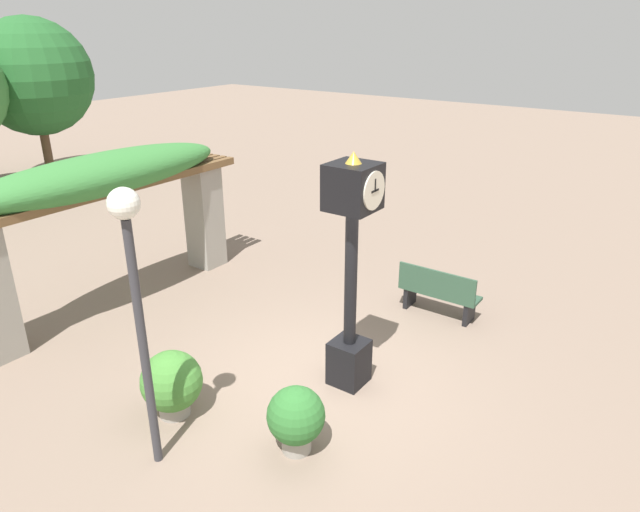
{
  "coord_description": "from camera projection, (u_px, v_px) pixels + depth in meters",
  "views": [
    {
      "loc": [
        -5.52,
        -3.92,
        4.77
      ],
      "look_at": [
        0.31,
        0.2,
        1.82
      ],
      "focal_mm": 32.0,
      "sensor_mm": 36.0,
      "label": 1
    }
  ],
  "objects": [
    {
      "name": "pergola",
      "position": [
        105.0,
        194.0,
        9.66
      ],
      "size": [
        5.57,
        1.18,
        2.75
      ],
      "color": "gray",
      "rests_on": "ground"
    },
    {
      "name": "ground_plane",
      "position": [
        319.0,
        385.0,
        8.08
      ],
      "size": [
        60.0,
        60.0,
        0.0
      ],
      "primitive_type": "plane",
      "color": "#7F6B5B"
    },
    {
      "name": "potted_plant_near_right",
      "position": [
        172.0,
        383.0,
        7.31
      ],
      "size": [
        0.79,
        0.79,
        0.9
      ],
      "color": "gray",
      "rests_on": "ground"
    },
    {
      "name": "lamp_post",
      "position": [
        134.0,
        276.0,
        5.81
      ],
      "size": [
        0.32,
        0.32,
        3.3
      ],
      "color": "#333338",
      "rests_on": "ground"
    },
    {
      "name": "park_bench",
      "position": [
        438.0,
        293.0,
        9.84
      ],
      "size": [
        0.42,
        1.4,
        0.89
      ],
      "rotation": [
        0.0,
        0.0,
        1.57
      ],
      "color": "#2D4C38",
      "rests_on": "ground"
    },
    {
      "name": "potted_plant_near_left",
      "position": [
        296.0,
        417.0,
        6.68
      ],
      "size": [
        0.7,
        0.7,
        0.85
      ],
      "color": "gray",
      "rests_on": "ground"
    },
    {
      "name": "pedestal_clock",
      "position": [
        351.0,
        265.0,
        7.46
      ],
      "size": [
        0.59,
        0.64,
        3.32
      ],
      "color": "black",
      "rests_on": "ground"
    }
  ]
}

